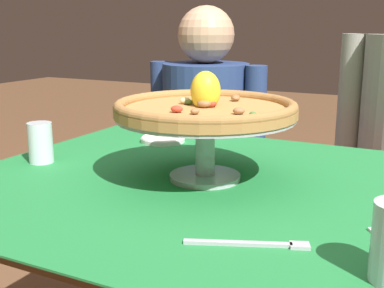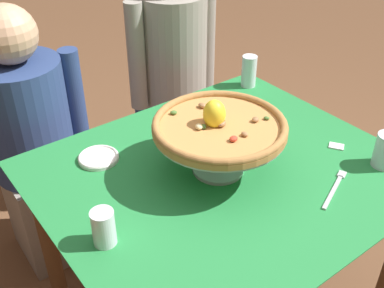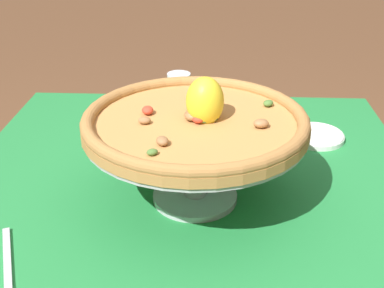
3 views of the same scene
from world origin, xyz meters
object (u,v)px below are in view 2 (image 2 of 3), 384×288
(pizza_stand, at_px, (219,141))
(diner_left, at_px, (34,149))
(side_plate, at_px, (99,157))
(diner_right, at_px, (174,87))
(water_glass_side_left, at_px, (104,229))
(sugar_packet, at_px, (336,146))
(pizza, at_px, (219,125))
(water_glass_back_right, at_px, (249,73))
(dinner_fork, at_px, (335,187))

(pizza_stand, height_order, diner_left, diner_left)
(side_plate, bearing_deg, diner_right, 37.05)
(side_plate, distance_m, diner_left, 0.51)
(water_glass_side_left, height_order, sugar_packet, water_glass_side_left)
(pizza, bearing_deg, side_plate, 134.69)
(pizza, xyz_separation_m, side_plate, (-0.28, 0.28, -0.16))
(sugar_packet, xyz_separation_m, diner_left, (-0.77, 0.89, -0.18))
(pizza_stand, relative_size, diner_right, 0.32)
(water_glass_side_left, relative_size, side_plate, 0.78)
(pizza, bearing_deg, sugar_packet, -19.79)
(water_glass_side_left, height_order, diner_left, diner_left)
(pizza_stand, xyz_separation_m, water_glass_side_left, (-0.44, -0.06, -0.07))
(pizza_stand, distance_m, water_glass_side_left, 0.45)
(pizza_stand, distance_m, water_glass_back_right, 0.62)
(water_glass_back_right, xyz_separation_m, water_glass_side_left, (-0.93, -0.44, -0.01))
(pizza, relative_size, water_glass_back_right, 3.09)
(dinner_fork, xyz_separation_m, sugar_packet, (0.18, 0.14, -0.00))
(water_glass_side_left, distance_m, sugar_packet, 0.86)
(diner_left, distance_m, diner_right, 0.73)
(water_glass_side_left, bearing_deg, diner_left, 84.01)
(dinner_fork, xyz_separation_m, diner_right, (0.15, 1.07, -0.14))
(pizza_stand, bearing_deg, dinner_fork, -51.72)
(diner_right, bearing_deg, water_glass_back_right, -74.62)
(sugar_packet, bearing_deg, pizza, 160.21)
(water_glass_back_right, distance_m, diner_right, 0.46)
(water_glass_side_left, height_order, dinner_fork, water_glass_side_left)
(pizza, xyz_separation_m, water_glass_side_left, (-0.44, -0.06, -0.12))
(pizza, distance_m, diner_left, 0.90)
(side_plate, distance_m, dinner_fork, 0.76)
(pizza, height_order, water_glass_back_right, pizza)
(side_plate, bearing_deg, dinner_fork, -48.42)
(pizza_stand, height_order, water_glass_back_right, pizza_stand)
(water_glass_back_right, distance_m, water_glass_side_left, 1.03)
(side_plate, xyz_separation_m, diner_left, (-0.08, 0.46, -0.19))
(pizza, xyz_separation_m, dinner_fork, (0.23, -0.29, -0.17))
(sugar_packet, bearing_deg, water_glass_back_right, 81.90)
(sugar_packet, distance_m, diner_left, 1.19)
(pizza, distance_m, diner_right, 0.92)
(water_glass_back_right, xyz_separation_m, diner_left, (-0.84, 0.37, -0.24))
(pizza_stand, distance_m, diner_left, 0.88)
(diner_right, bearing_deg, water_glass_side_left, -134.21)
(dinner_fork, bearing_deg, sugar_packet, 37.50)
(sugar_packet, bearing_deg, water_glass_side_left, 174.39)
(water_glass_back_right, bearing_deg, water_glass_side_left, -154.41)
(pizza, relative_size, dinner_fork, 2.10)
(dinner_fork, bearing_deg, side_plate, 131.58)
(side_plate, xyz_separation_m, dinner_fork, (0.51, -0.57, -0.01))
(pizza_stand, bearing_deg, sugar_packet, -19.68)
(side_plate, bearing_deg, water_glass_side_left, -115.15)
(pizza_stand, height_order, sugar_packet, pizza_stand)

